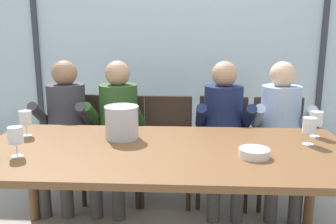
{
  "coord_description": "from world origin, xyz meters",
  "views": [
    {
      "loc": [
        0.14,
        -2.11,
        1.44
      ],
      "look_at": [
        0.0,
        0.35,
        0.89
      ],
      "focal_mm": 39.01,
      "sensor_mm": 36.0,
      "label": 1
    }
  ],
  "objects_px": {
    "dining_table": "(165,159)",
    "chair_right_of_center": "(223,141)",
    "wine_glass_near_bucket": "(16,137)",
    "wine_glass_center_pour": "(26,119)",
    "ice_bucket_primary": "(122,122)",
    "person_navy_polo": "(224,125)",
    "chair_near_curtain": "(74,137)",
    "chair_left_of_center": "(119,139)",
    "wine_glass_by_right_taster": "(309,126)",
    "person_pale_blue_shirt": "(281,126)",
    "wine_glass_by_left_taster": "(316,120)",
    "chair_near_window_right": "(279,142)",
    "chair_center": "(168,140)",
    "person_olive_shirt": "(117,123)",
    "tasting_bowl": "(254,153)",
    "person_charcoal_jacket": "(65,123)"
  },
  "relations": [
    {
      "from": "dining_table",
      "to": "wine_glass_center_pour",
      "type": "distance_m",
      "value": 1.0
    },
    {
      "from": "chair_left_of_center",
      "to": "wine_glass_by_left_taster",
      "type": "height_order",
      "value": "wine_glass_by_left_taster"
    },
    {
      "from": "chair_center",
      "to": "wine_glass_center_pour",
      "type": "bearing_deg",
      "value": -142.07
    },
    {
      "from": "wine_glass_by_right_taster",
      "to": "wine_glass_near_bucket",
      "type": "bearing_deg",
      "value": -169.57
    },
    {
      "from": "wine_glass_center_pour",
      "to": "wine_glass_by_right_taster",
      "type": "bearing_deg",
      "value": -2.89
    },
    {
      "from": "person_navy_polo",
      "to": "wine_glass_center_pour",
      "type": "relative_size",
      "value": 6.88
    },
    {
      "from": "wine_glass_near_bucket",
      "to": "wine_glass_center_pour",
      "type": "distance_m",
      "value": 0.43
    },
    {
      "from": "chair_near_curtain",
      "to": "chair_left_of_center",
      "type": "bearing_deg",
      "value": 0.61
    },
    {
      "from": "chair_near_curtain",
      "to": "ice_bucket_primary",
      "type": "bearing_deg",
      "value": -46.47
    },
    {
      "from": "chair_near_curtain",
      "to": "wine_glass_by_right_taster",
      "type": "xyz_separation_m",
      "value": [
        1.77,
        -0.84,
        0.34
      ]
    },
    {
      "from": "person_pale_blue_shirt",
      "to": "wine_glass_center_pour",
      "type": "height_order",
      "value": "person_pale_blue_shirt"
    },
    {
      "from": "chair_right_of_center",
      "to": "chair_near_window_right",
      "type": "height_order",
      "value": "same"
    },
    {
      "from": "ice_bucket_primary",
      "to": "wine_glass_by_left_taster",
      "type": "height_order",
      "value": "ice_bucket_primary"
    },
    {
      "from": "chair_center",
      "to": "person_charcoal_jacket",
      "type": "height_order",
      "value": "person_charcoal_jacket"
    },
    {
      "from": "person_olive_shirt",
      "to": "wine_glass_center_pour",
      "type": "xyz_separation_m",
      "value": [
        -0.5,
        -0.57,
        0.17
      ]
    },
    {
      "from": "dining_table",
      "to": "chair_right_of_center",
      "type": "distance_m",
      "value": 1.04
    },
    {
      "from": "chair_center",
      "to": "chair_near_window_right",
      "type": "height_order",
      "value": "same"
    },
    {
      "from": "person_charcoal_jacket",
      "to": "wine_glass_near_bucket",
      "type": "relative_size",
      "value": 6.88
    },
    {
      "from": "person_navy_polo",
      "to": "person_pale_blue_shirt",
      "type": "height_order",
      "value": "same"
    },
    {
      "from": "wine_glass_by_right_taster",
      "to": "person_navy_polo",
      "type": "bearing_deg",
      "value": 124.73
    },
    {
      "from": "chair_center",
      "to": "wine_glass_center_pour",
      "type": "distance_m",
      "value": 1.21
    },
    {
      "from": "dining_table",
      "to": "chair_near_curtain",
      "type": "bearing_deg",
      "value": 132.12
    },
    {
      "from": "chair_near_curtain",
      "to": "wine_glass_center_pour",
      "type": "xyz_separation_m",
      "value": [
        -0.08,
        -0.74,
        0.34
      ]
    },
    {
      "from": "wine_glass_near_bucket",
      "to": "person_olive_shirt",
      "type": "bearing_deg",
      "value": 69.04
    },
    {
      "from": "person_pale_blue_shirt",
      "to": "chair_left_of_center",
      "type": "bearing_deg",
      "value": 179.56
    },
    {
      "from": "chair_right_of_center",
      "to": "person_navy_polo",
      "type": "bearing_deg",
      "value": -89.52
    },
    {
      "from": "tasting_bowl",
      "to": "person_olive_shirt",
      "type": "bearing_deg",
      "value": 136.38
    },
    {
      "from": "chair_right_of_center",
      "to": "ice_bucket_primary",
      "type": "height_order",
      "value": "ice_bucket_primary"
    },
    {
      "from": "chair_center",
      "to": "wine_glass_by_right_taster",
      "type": "bearing_deg",
      "value": -39.7
    },
    {
      "from": "chair_left_of_center",
      "to": "person_navy_polo",
      "type": "bearing_deg",
      "value": -8.41
    },
    {
      "from": "dining_table",
      "to": "chair_left_of_center",
      "type": "bearing_deg",
      "value": 116.32
    },
    {
      "from": "chair_near_curtain",
      "to": "person_charcoal_jacket",
      "type": "bearing_deg",
      "value": -89.56
    },
    {
      "from": "dining_table",
      "to": "chair_center",
      "type": "height_order",
      "value": "chair_center"
    },
    {
      "from": "chair_right_of_center",
      "to": "wine_glass_by_right_taster",
      "type": "distance_m",
      "value": 0.98
    },
    {
      "from": "chair_near_curtain",
      "to": "chair_near_window_right",
      "type": "distance_m",
      "value": 1.79
    },
    {
      "from": "chair_center",
      "to": "person_olive_shirt",
      "type": "xyz_separation_m",
      "value": [
        -0.42,
        -0.12,
        0.17
      ]
    },
    {
      "from": "person_pale_blue_shirt",
      "to": "wine_glass_by_left_taster",
      "type": "distance_m",
      "value": 0.53
    },
    {
      "from": "ice_bucket_primary",
      "to": "wine_glass_center_pour",
      "type": "xyz_separation_m",
      "value": [
        -0.66,
        0.02,
        0.0
      ]
    },
    {
      "from": "chair_center",
      "to": "tasting_bowl",
      "type": "distance_m",
      "value": 1.21
    },
    {
      "from": "chair_near_curtain",
      "to": "person_charcoal_jacket",
      "type": "distance_m",
      "value": 0.24
    },
    {
      "from": "dining_table",
      "to": "person_olive_shirt",
      "type": "xyz_separation_m",
      "value": [
        -0.45,
        0.8,
        0.01
      ]
    },
    {
      "from": "dining_table",
      "to": "wine_glass_center_pour",
      "type": "relative_size",
      "value": 13.13
    },
    {
      "from": "ice_bucket_primary",
      "to": "tasting_bowl",
      "type": "bearing_deg",
      "value": -22.09
    },
    {
      "from": "chair_near_window_right",
      "to": "wine_glass_near_bucket",
      "type": "xyz_separation_m",
      "value": [
        -1.75,
        -1.1,
        0.34
      ]
    },
    {
      "from": "dining_table",
      "to": "wine_glass_by_left_taster",
      "type": "bearing_deg",
      "value": 17.46
    },
    {
      "from": "chair_center",
      "to": "wine_glass_by_left_taster",
      "type": "distance_m",
      "value": 1.25
    },
    {
      "from": "wine_glass_by_left_taster",
      "to": "wine_glass_near_bucket",
      "type": "relative_size",
      "value": 1.0
    },
    {
      "from": "person_navy_polo",
      "to": "wine_glass_by_right_taster",
      "type": "bearing_deg",
      "value": -55.12
    },
    {
      "from": "chair_left_of_center",
      "to": "dining_table",
      "type": "bearing_deg",
      "value": -63.99
    },
    {
      "from": "chair_right_of_center",
      "to": "wine_glass_near_bucket",
      "type": "relative_size",
      "value": 5.05
    }
  ]
}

